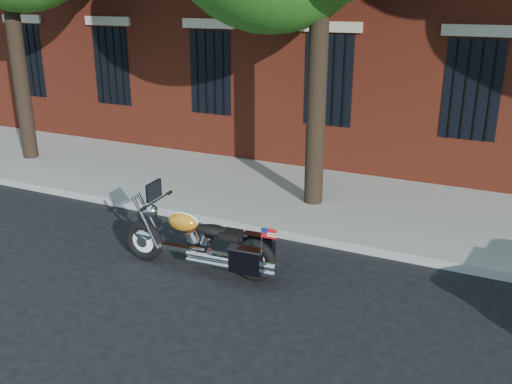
% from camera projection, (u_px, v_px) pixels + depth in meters
% --- Properties ---
extents(ground, '(120.00, 120.00, 0.00)m').
position_uv_depth(ground, '(219.00, 263.00, 9.01)').
color(ground, black).
rests_on(ground, ground).
extents(curb, '(40.00, 0.16, 0.15)m').
position_uv_depth(curb, '(257.00, 228.00, 10.16)').
color(curb, gray).
rests_on(curb, ground).
extents(sidewalk, '(40.00, 3.60, 0.15)m').
position_uv_depth(sidewalk, '(296.00, 196.00, 11.76)').
color(sidewalk, gray).
rests_on(sidewalk, ground).
extents(motorcycle, '(2.68, 0.84, 1.34)m').
position_uv_depth(motorcycle, '(205.00, 245.00, 8.59)').
color(motorcycle, black).
rests_on(motorcycle, ground).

